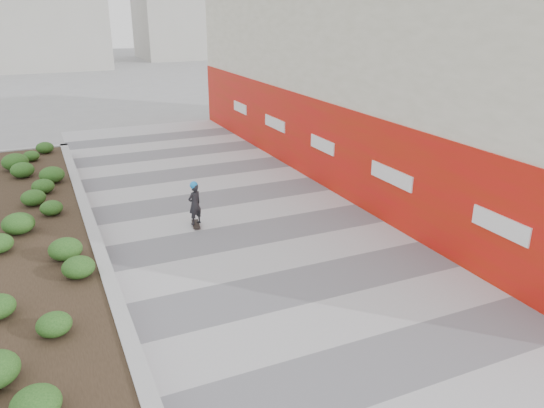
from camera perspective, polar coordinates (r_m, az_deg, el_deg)
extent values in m
plane|color=gray|center=(11.09, 7.76, -12.71)|extent=(160.00, 160.00, 0.00)
cube|color=#A8A8AD|center=(13.36, 0.98, -6.36)|extent=(8.00, 36.00, 0.01)
cube|color=beige|center=(20.79, 11.87, 14.43)|extent=(6.00, 24.00, 8.00)
cube|color=red|center=(19.63, 4.19, 7.05)|extent=(0.12, 24.00, 3.00)
cube|color=#9E9EA0|center=(24.32, -24.56, 4.89)|extent=(3.00, 0.30, 0.55)
cube|color=#9E9EA0|center=(15.88, -19.12, -1.98)|extent=(0.30, 18.00, 0.55)
cube|color=#2D2116|center=(15.87, -23.94, -2.77)|extent=(2.40, 17.40, 0.50)
cylinder|color=#595654|center=(13.56, 2.90, -5.97)|extent=(0.44, 0.44, 0.01)
cube|color=black|center=(15.67, -8.19, -2.15)|extent=(0.33, 0.74, 0.02)
imported|color=black|center=(15.44, -8.31, 0.00)|extent=(0.53, 0.46, 1.23)
sphere|color=#1C91EF|center=(15.25, -8.42, 2.02)|extent=(0.23, 0.23, 0.23)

